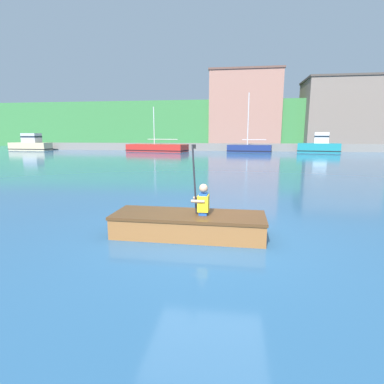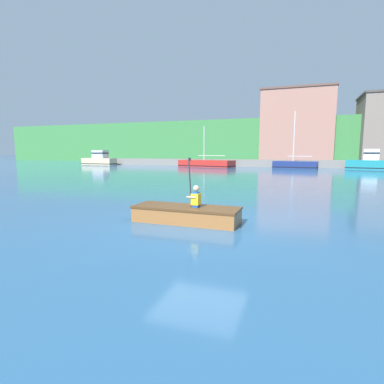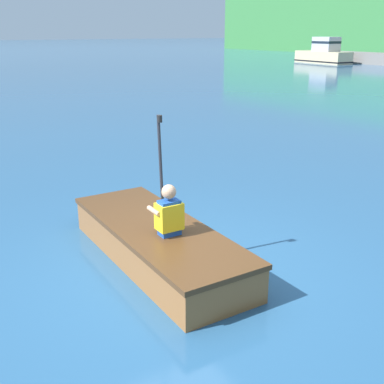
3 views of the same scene
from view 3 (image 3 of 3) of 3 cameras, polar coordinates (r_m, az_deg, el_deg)
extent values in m
plane|color=#28567F|center=(5.80, -1.77, -9.45)|extent=(300.00, 300.00, 0.00)
cube|color=#CCB789|center=(45.08, 15.25, 15.16)|extent=(5.33, 2.03, 1.00)
cube|color=black|center=(45.10, 15.21, 14.75)|extent=(5.38, 2.07, 0.10)
cube|color=#B2B2B7|center=(44.85, 15.61, 16.53)|extent=(2.12, 1.52, 1.20)
cube|color=#19232D|center=(44.85, 15.63, 16.72)|extent=(2.14, 1.54, 0.20)
cube|color=#935B2D|center=(6.00, -4.05, -6.07)|extent=(3.02, 1.05, 0.46)
cube|color=#513219|center=(5.92, -4.10, -4.32)|extent=(3.06, 1.09, 0.06)
cube|color=#513219|center=(5.92, -4.09, -4.41)|extent=(2.59, 0.86, 0.02)
cone|color=#935B2D|center=(7.20, -9.42, -1.76)|extent=(0.36, 0.36, 0.41)
cube|color=#935B2D|center=(5.74, -3.04, -5.26)|extent=(0.17, 0.96, 0.03)
cube|color=#1E4CA5|center=(5.58, -2.71, -3.07)|extent=(0.16, 0.24, 0.42)
cube|color=yellow|center=(5.57, -2.72, -2.87)|extent=(0.21, 0.29, 0.32)
sphere|color=tan|center=(5.47, -2.76, 0.02)|extent=(0.17, 0.17, 0.17)
cylinder|color=tan|center=(5.69, -1.85, -1.70)|extent=(0.26, 0.06, 0.06)
cylinder|color=tan|center=(5.56, -4.53, -2.26)|extent=(0.26, 0.06, 0.06)
cylinder|color=#232328|center=(5.57, -3.69, 2.18)|extent=(0.12, 0.04, 1.36)
cylinder|color=black|center=(5.42, -3.83, 8.66)|extent=(0.05, 0.05, 0.08)
camera|label=1|loc=(5.08, -70.02, -1.87)|focal=28.00mm
camera|label=2|loc=(5.61, -100.25, -11.20)|focal=28.00mm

